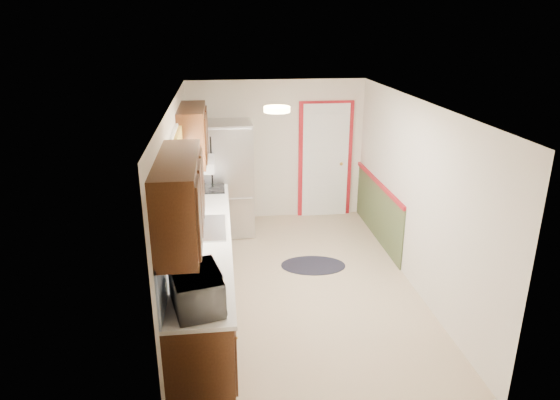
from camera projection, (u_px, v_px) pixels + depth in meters
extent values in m
cube|color=tan|center=(298.00, 284.00, 6.65)|extent=(3.20, 5.20, 0.12)
cube|color=white|center=(300.00, 103.00, 5.84)|extent=(3.20, 5.20, 0.12)
cube|color=silver|center=(277.00, 151.00, 8.58)|extent=(3.20, 0.10, 2.40)
cube|color=silver|center=(348.00, 305.00, 3.91)|extent=(3.20, 0.10, 2.40)
cube|color=silver|center=(177.00, 204.00, 6.07)|extent=(0.10, 5.20, 2.40)
cube|color=silver|center=(414.00, 194.00, 6.41)|extent=(0.10, 5.20, 2.40)
cube|color=#3B1D0D|center=(205.00, 269.00, 6.08)|extent=(0.60, 4.00, 0.90)
cube|color=white|center=(204.00, 234.00, 5.92)|extent=(0.63, 4.00, 0.04)
cube|color=#5C93E1|center=(177.00, 211.00, 5.79)|extent=(0.02, 4.00, 0.55)
cube|color=#3B1D0D|center=(179.00, 199.00, 4.39)|extent=(0.35, 1.40, 0.75)
cube|color=#3B1D0D|center=(193.00, 134.00, 6.91)|extent=(0.35, 1.20, 0.75)
cube|color=white|center=(175.00, 176.00, 5.75)|extent=(0.02, 1.00, 0.90)
cube|color=orange|center=(177.00, 146.00, 5.63)|extent=(0.05, 1.12, 0.24)
cube|color=#B7B7BC|center=(204.00, 228.00, 6.01)|extent=(0.52, 0.82, 0.02)
cube|color=white|center=(199.00, 164.00, 7.11)|extent=(0.45, 0.60, 0.15)
cube|color=maroon|center=(325.00, 161.00, 8.71)|extent=(0.94, 0.05, 2.08)
cube|color=white|center=(325.00, 161.00, 8.69)|extent=(0.80, 0.04, 2.00)
cube|color=#404B2A|center=(378.00, 211.00, 7.92)|extent=(0.02, 2.30, 0.90)
cube|color=maroon|center=(379.00, 183.00, 7.76)|extent=(0.04, 2.30, 0.06)
cylinder|color=#FFD88C|center=(277.00, 109.00, 5.63)|extent=(0.30, 0.30, 0.06)
imported|color=white|center=(197.00, 286.00, 4.30)|extent=(0.46, 0.66, 0.41)
cube|color=#B7B7BC|center=(229.00, 178.00, 8.01)|extent=(0.77, 0.72, 1.83)
cylinder|color=black|center=(213.00, 192.00, 7.64)|extent=(0.02, 0.02, 1.28)
ellipsoid|color=black|center=(313.00, 265.00, 7.13)|extent=(0.98, 0.70, 0.01)
cube|color=black|center=(206.00, 187.00, 7.50)|extent=(0.54, 0.65, 0.02)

